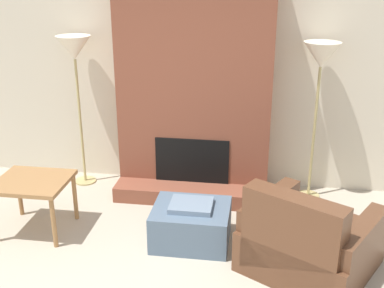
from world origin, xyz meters
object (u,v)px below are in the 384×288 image
ottoman (191,224)px  armchair (307,244)px  side_table (33,187)px  floor_lamp_right (321,62)px  floor_lamp_left (75,54)px

ottoman → armchair: (1.05, -0.32, 0.07)m
ottoman → armchair: armchair is taller
side_table → floor_lamp_right: size_ratio=0.39×
side_table → floor_lamp_right: 3.17m
armchair → floor_lamp_right: bearing=-65.6°
armchair → floor_lamp_left: 3.19m
floor_lamp_left → floor_lamp_right: bearing=-0.0°
floor_lamp_right → armchair: bearing=-95.6°
ottoman → side_table: size_ratio=1.05×
armchair → floor_lamp_left: (-2.53, 1.45, 1.30)m
armchair → side_table: size_ratio=1.95×
floor_lamp_left → side_table: bearing=-94.0°
armchair → side_table: 2.64m
ottoman → floor_lamp_right: floor_lamp_right is taller
armchair → floor_lamp_left: size_ratio=0.76×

